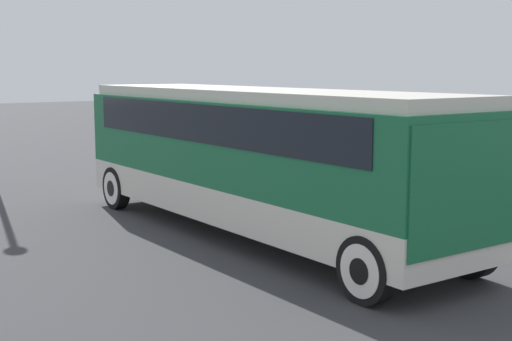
{
  "coord_description": "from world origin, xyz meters",
  "views": [
    {
      "loc": [
        11.68,
        -8.2,
        3.39
      ],
      "look_at": [
        0.0,
        0.0,
        1.34
      ],
      "focal_mm": 50.0,
      "sensor_mm": 36.0,
      "label": 1
    }
  ],
  "objects": [
    {
      "name": "tour_bus",
      "position": [
        0.1,
        0.0,
        1.8
      ],
      "size": [
        10.53,
        2.64,
        2.99
      ],
      "color": "silver",
      "rests_on": "ground_plane"
    },
    {
      "name": "ground_plane",
      "position": [
        0.0,
        0.0,
        0.0
      ],
      "size": [
        120.0,
        120.0,
        0.0
      ],
      "primitive_type": "plane",
      "color": "#38383A"
    }
  ]
}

